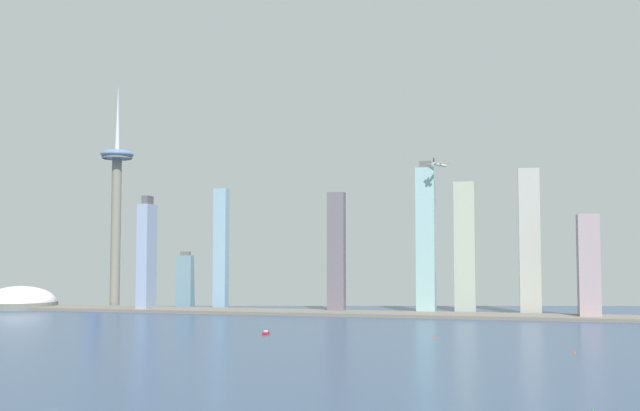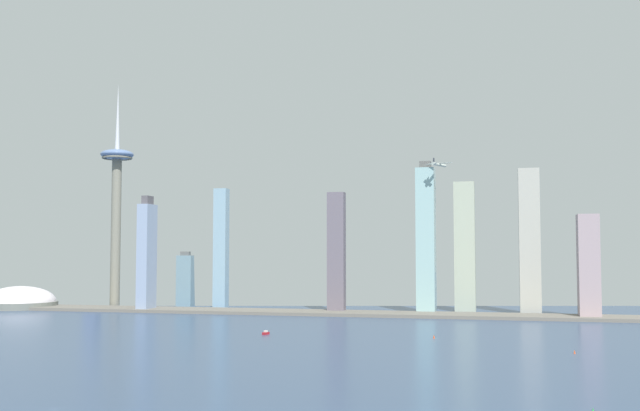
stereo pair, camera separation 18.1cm
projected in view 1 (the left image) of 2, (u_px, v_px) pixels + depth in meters
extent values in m
plane|color=navy|center=(55.00, 409.00, 338.09)|extent=(6000.00, 6000.00, 0.00)
cube|color=slate|center=(327.00, 313.00, 860.50)|extent=(943.84, 58.95, 3.62)
cylinder|color=gray|center=(116.00, 231.00, 972.54)|extent=(12.45, 12.45, 198.40)
ellipsoid|color=#5F78A6|center=(117.00, 154.00, 978.84)|extent=(42.55, 42.55, 13.34)
torus|color=gray|center=(117.00, 158.00, 978.54)|extent=(38.84, 38.84, 2.67)
cone|color=silver|center=(118.00, 117.00, 982.00)|extent=(6.23, 6.23, 86.13)
cylinder|color=slate|center=(20.00, 305.00, 956.62)|extent=(92.99, 92.99, 8.48)
ellipsoid|color=silver|center=(20.00, 302.00, 956.89)|extent=(88.35, 88.35, 39.32)
cube|color=#A89196|center=(589.00, 267.00, 800.81)|extent=(21.91, 25.73, 111.57)
cube|color=#ACB39C|center=(465.00, 247.00, 905.94)|extent=(24.67, 17.94, 156.02)
cube|color=#B1AFA3|center=(530.00, 241.00, 860.11)|extent=(23.44, 21.18, 167.01)
cube|color=#96BFBF|center=(426.00, 241.00, 874.28)|extent=(21.29, 25.70, 169.00)
cube|color=#575654|center=(425.00, 165.00, 879.89)|extent=(12.78, 15.42, 7.92)
cube|color=#6F8E9D|center=(186.00, 281.00, 998.04)|extent=(20.97, 15.96, 66.96)
cube|color=#5A5C5D|center=(186.00, 254.00, 1000.33)|extent=(12.58, 9.58, 5.25)
cube|color=slate|center=(93.00, 267.00, 1056.84)|extent=(18.84, 17.45, 102.43)
cylinder|color=#4C4C51|center=(94.00, 223.00, 1060.70)|extent=(1.60, 1.60, 19.33)
cube|color=#86A9BE|center=(221.00, 248.00, 976.82)|extent=(16.96, 14.39, 154.07)
cube|color=#8FA0C0|center=(147.00, 258.00, 909.46)|extent=(13.74, 27.45, 129.11)
cube|color=#545055|center=(148.00, 200.00, 913.89)|extent=(8.25, 16.47, 10.36)
cube|color=slate|center=(336.00, 253.00, 881.71)|extent=(19.87, 14.04, 141.53)
cube|color=#A9BFCD|center=(147.00, 281.00, 1018.05)|extent=(12.73, 22.98, 63.67)
cube|color=slate|center=(147.00, 255.00, 1020.32)|extent=(7.64, 13.79, 7.92)
cube|color=#A81B23|center=(266.00, 333.00, 647.13)|extent=(4.93, 7.72, 2.07)
cube|color=silver|center=(266.00, 331.00, 647.25)|extent=(2.80, 3.63, 1.55)
cone|color=#E54C19|center=(434.00, 336.00, 618.95)|extent=(1.49, 1.49, 2.94)
cone|color=#E54C19|center=(575.00, 352.00, 524.43)|extent=(1.25, 1.25, 2.39)
cone|color=green|center=(593.00, 411.00, 327.92)|extent=(1.18, 1.18, 2.64)
cylinder|color=beige|center=(439.00, 165.00, 857.87)|extent=(14.67, 27.52, 3.15)
sphere|color=beige|center=(445.00, 166.00, 869.20)|extent=(3.15, 3.15, 3.15)
cube|color=beige|center=(439.00, 163.00, 857.96)|extent=(30.99, 16.64, 0.50)
cube|color=beige|center=(434.00, 163.00, 848.39)|extent=(11.38, 7.01, 0.40)
cube|color=#2D333D|center=(434.00, 160.00, 848.62)|extent=(1.52, 2.58, 5.00)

